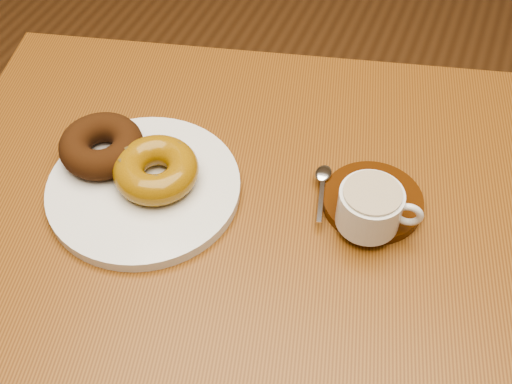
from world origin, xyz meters
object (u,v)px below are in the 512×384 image
at_px(donut_plate, 144,188).
at_px(cafe_table, 243,251).
at_px(coffee_cup, 371,207).
at_px(saucer, 372,201).

bearing_deg(donut_plate, cafe_table, 17.10).
distance_m(donut_plate, coffee_cup, 0.30).
bearing_deg(donut_plate, saucer, 17.30).
distance_m(cafe_table, coffee_cup, 0.24).
bearing_deg(cafe_table, coffee_cup, -9.93).
height_order(cafe_table, coffee_cup, coffee_cup).
relative_size(cafe_table, donut_plate, 3.73).
xyz_separation_m(cafe_table, donut_plate, (-0.12, -0.04, 0.13)).
relative_size(donut_plate, coffee_cup, 2.43).
bearing_deg(coffee_cup, saucer, 89.19).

